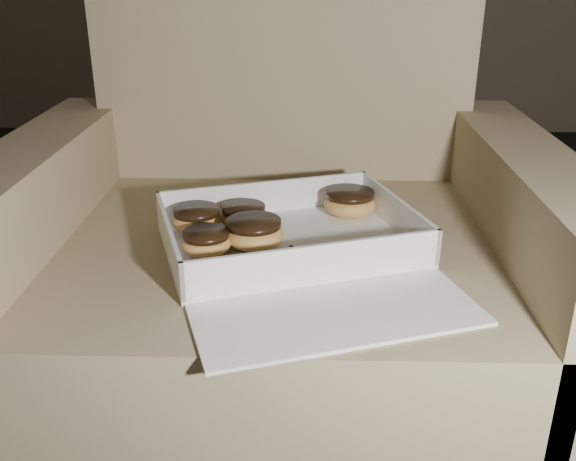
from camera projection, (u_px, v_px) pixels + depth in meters
The scene contains 12 objects.
floor at pixel (133, 428), 1.21m from camera, with size 4.50×4.50×0.00m, color black.
armchair at pixel (279, 285), 1.12m from camera, with size 0.89×0.75×0.93m.
bakery_box at pixel (297, 250), 0.93m from camera, with size 0.47×0.51×0.06m.
donut_a at pixel (197, 219), 0.99m from camera, with size 0.08×0.08×0.04m.
donut_b at pixel (254, 233), 0.94m from camera, with size 0.09×0.09×0.04m.
donut_c at pixel (206, 242), 0.92m from camera, with size 0.07×0.07×0.04m.
donut_d at pixel (244, 216), 1.01m from camera, with size 0.07×0.07×0.04m.
donut_e at pixel (350, 202), 1.06m from camera, with size 0.09×0.09×0.04m.
crumb_a at pixel (371, 258), 0.91m from camera, with size 0.01×0.01×0.00m, color black.
crumb_b at pixel (185, 268), 0.88m from camera, with size 0.01×0.01×0.00m, color black.
crumb_c at pixel (291, 246), 0.95m from camera, with size 0.01×0.01×0.00m, color black.
crumb_d at pixel (200, 278), 0.85m from camera, with size 0.01×0.01×0.00m, color black.
Camera 1 is at (0.32, -0.95, 0.82)m, focal length 40.00 mm.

